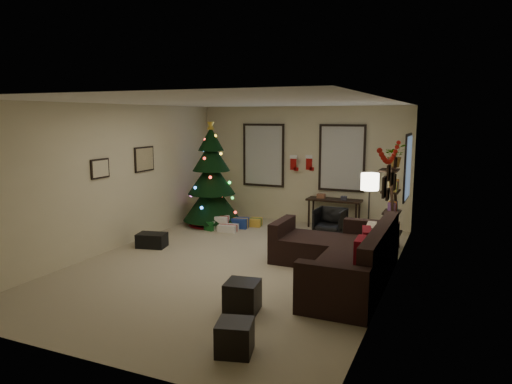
% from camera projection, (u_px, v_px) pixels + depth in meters
% --- Properties ---
extents(floor, '(7.00, 7.00, 0.00)m').
position_uv_depth(floor, '(237.00, 263.00, 7.99)').
color(floor, tan).
rests_on(floor, ground).
extents(ceiling, '(7.00, 7.00, 0.00)m').
position_uv_depth(ceiling, '(235.00, 102.00, 7.55)').
color(ceiling, white).
rests_on(ceiling, floor).
extents(wall_back, '(5.00, 0.00, 5.00)m').
position_uv_depth(wall_back, '(302.00, 165.00, 10.94)').
color(wall_back, beige).
rests_on(wall_back, floor).
extents(wall_front, '(5.00, 0.00, 5.00)m').
position_uv_depth(wall_front, '(80.00, 233.00, 4.60)').
color(wall_front, beige).
rests_on(wall_front, floor).
extents(wall_left, '(0.00, 7.00, 7.00)m').
position_uv_depth(wall_left, '(116.00, 177.00, 8.76)').
color(wall_left, beige).
rests_on(wall_left, floor).
extents(wall_right, '(0.00, 7.00, 7.00)m').
position_uv_depth(wall_right, '(391.00, 195.00, 6.78)').
color(wall_right, beige).
rests_on(wall_right, floor).
extents(window_back_left, '(1.05, 0.06, 1.50)m').
position_uv_depth(window_back_left, '(264.00, 155.00, 11.25)').
color(window_back_left, '#728CB2').
rests_on(window_back_left, wall_back).
extents(window_back_right, '(1.05, 0.06, 1.50)m').
position_uv_depth(window_back_right, '(342.00, 158.00, 10.50)').
color(window_back_right, '#728CB2').
rests_on(window_back_right, wall_back).
extents(window_right_wall, '(0.06, 0.90, 1.30)m').
position_uv_depth(window_right_wall, '(408.00, 167.00, 9.08)').
color(window_right_wall, '#728CB2').
rests_on(window_right_wall, wall_right).
extents(christmas_tree, '(1.31, 1.31, 2.44)m').
position_uv_depth(christmas_tree, '(211.00, 181.00, 10.68)').
color(christmas_tree, black).
rests_on(christmas_tree, floor).
extents(presents, '(1.50, 1.01, 0.30)m').
position_uv_depth(presents, '(222.00, 222.00, 10.55)').
color(presents, navy).
rests_on(presents, floor).
extents(sofa, '(2.00, 2.89, 0.90)m').
position_uv_depth(sofa, '(344.00, 259.00, 7.25)').
color(sofa, black).
rests_on(sofa, floor).
extents(pillow_red_a, '(0.13, 0.42, 0.42)m').
position_uv_depth(pillow_red_a, '(360.00, 253.00, 6.38)').
color(pillow_red_a, maroon).
rests_on(pillow_red_a, sofa).
extents(pillow_red_b, '(0.22, 0.48, 0.46)m').
position_uv_depth(pillow_red_b, '(366.00, 244.00, 6.81)').
color(pillow_red_b, maroon).
rests_on(pillow_red_b, sofa).
extents(pillow_cream, '(0.17, 0.47, 0.47)m').
position_uv_depth(pillow_cream, '(371.00, 239.00, 7.12)').
color(pillow_cream, beige).
rests_on(pillow_cream, sofa).
extents(ottoman_near, '(0.47, 0.47, 0.39)m').
position_uv_depth(ottoman_near, '(242.00, 296.00, 6.00)').
color(ottoman_near, black).
rests_on(ottoman_near, floor).
extents(ottoman_far, '(0.45, 0.45, 0.35)m').
position_uv_depth(ottoman_far, '(235.00, 338.00, 4.94)').
color(ottoman_far, black).
rests_on(ottoman_far, floor).
extents(desk, '(1.20, 0.43, 0.65)m').
position_uv_depth(desk, '(334.00, 202.00, 10.47)').
color(desk, black).
rests_on(desk, floor).
extents(desk_chair, '(0.58, 0.55, 0.57)m').
position_uv_depth(desk_chair, '(330.00, 221.00, 9.89)').
color(desk_chair, black).
rests_on(desk_chair, floor).
extents(bookshelf, '(0.30, 0.52, 1.74)m').
position_uv_depth(bookshelf, '(393.00, 206.00, 8.62)').
color(bookshelf, black).
rests_on(bookshelf, floor).
extents(potted_plant, '(0.60, 0.55, 0.55)m').
position_uv_depth(potted_plant, '(395.00, 152.00, 8.47)').
color(potted_plant, '#4C4C4C').
rests_on(potted_plant, bookshelf).
extents(floor_lamp, '(0.31, 0.31, 1.49)m').
position_uv_depth(floor_lamp, '(370.00, 187.00, 8.25)').
color(floor_lamp, black).
rests_on(floor_lamp, floor).
extents(art_map, '(0.04, 0.60, 0.50)m').
position_uv_depth(art_map, '(144.00, 159.00, 9.48)').
color(art_map, black).
rests_on(art_map, wall_left).
extents(art_abstract, '(0.04, 0.45, 0.35)m').
position_uv_depth(art_abstract, '(100.00, 169.00, 8.33)').
color(art_abstract, black).
rests_on(art_abstract, wall_left).
extents(gallery, '(0.03, 1.25, 0.54)m').
position_uv_depth(gallery, '(390.00, 180.00, 6.69)').
color(gallery, black).
rests_on(gallery, wall_right).
extents(garland, '(0.08, 1.90, 0.30)m').
position_uv_depth(garland, '(390.00, 153.00, 6.72)').
color(garland, '#A5140C').
rests_on(garland, wall_right).
extents(stocking_left, '(0.20, 0.05, 0.36)m').
position_uv_depth(stocking_left, '(294.00, 163.00, 10.83)').
color(stocking_left, '#990F0C').
rests_on(stocking_left, wall_back).
extents(stocking_right, '(0.20, 0.05, 0.36)m').
position_uv_depth(stocking_right, '(309.00, 162.00, 10.85)').
color(stocking_right, '#990F0C').
rests_on(stocking_right, wall_back).
extents(storage_bin, '(0.60, 0.46, 0.27)m').
position_uv_depth(storage_bin, '(152.00, 240.00, 8.96)').
color(storage_bin, black).
rests_on(storage_bin, floor).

